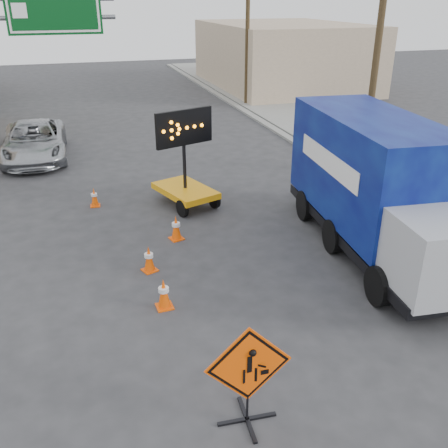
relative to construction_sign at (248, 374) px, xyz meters
name	(u,v)px	position (x,y,z in m)	size (l,w,h in m)	color
ground	(274,379)	(0.82, 0.79, -1.00)	(100.00, 100.00, 0.00)	#2D2D30
curb_right	(293,141)	(8.02, 15.79, -0.94)	(0.40, 60.00, 0.12)	gray
sidewalk_right	(335,137)	(10.32, 15.79, -0.93)	(4.00, 60.00, 0.15)	gray
building_right_far	(282,55)	(13.82, 30.79, 1.30)	(10.00, 14.00, 4.60)	tan
highway_gantry	(24,31)	(-3.62, 18.74, 4.07)	(6.18, 0.38, 6.90)	slate
utility_pole_near	(377,50)	(8.82, 10.79, 3.68)	(1.80, 0.26, 9.00)	#42331C
utility_pole_far	(248,28)	(8.82, 24.79, 3.68)	(1.80, 0.26, 9.00)	#42331C
construction_sign	(248,374)	(0.00, 0.00, 0.00)	(1.44, 1.02, 1.91)	black
arrow_board	(185,185)	(1.21, 9.56, -0.29)	(2.03, 2.60, 3.24)	orange
pickup_truck	(34,141)	(-3.80, 16.63, -0.23)	(2.58, 5.59, 1.55)	#A5A8AC
box_truck	(375,194)	(5.37, 4.89, 0.64)	(3.02, 7.83, 3.63)	black
cone_a	(164,293)	(-0.68, 3.72, -0.63)	(0.39, 0.39, 0.74)	#FF5005
cone_b	(149,259)	(-0.72, 5.48, -0.65)	(0.46, 0.46, 0.70)	#FF5005
cone_c	(176,228)	(0.34, 7.07, -0.63)	(0.46, 0.46, 0.74)	#FF5005
cone_d	(94,197)	(-1.76, 10.35, -0.68)	(0.35, 0.35, 0.64)	#FF5005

